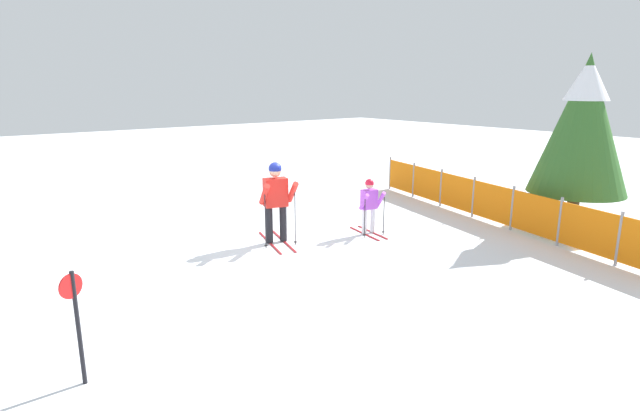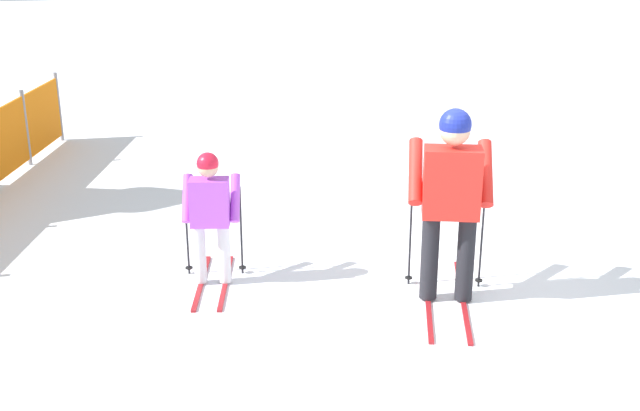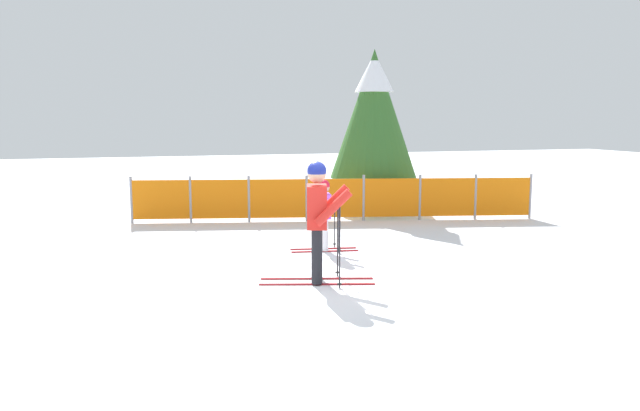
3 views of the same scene
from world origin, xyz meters
name	(u,v)px [view 2 (image 2 of 3)]	position (x,y,z in m)	size (l,w,h in m)	color
ground_plane	(456,298)	(0.00, 0.00, 0.00)	(60.00, 60.00, 0.00)	white
skier_adult	(451,189)	(0.01, 0.10, 1.03)	(1.67, 0.88, 1.74)	maroon
skier_child	(210,208)	(0.74, 2.11, 0.74)	(1.22, 0.59, 1.26)	maroon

